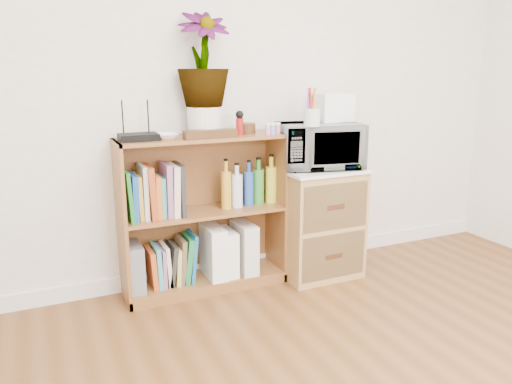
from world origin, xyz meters
TOP-DOWN VIEW (x-y plane):
  - skirting_board at (0.00, 2.24)m, footprint 4.00×0.02m
  - bookshelf at (-0.35, 2.10)m, footprint 1.00×0.30m
  - wicker_unit at (0.40, 2.02)m, footprint 0.50×0.45m
  - microwave at (0.40, 2.02)m, footprint 0.57×0.44m
  - pen_cup at (0.27, 1.90)m, footprint 0.10×0.10m
  - small_appliance at (0.54, 2.10)m, footprint 0.23×0.19m
  - router at (-0.72, 2.08)m, footprint 0.21×0.14m
  - white_bowl at (-0.57, 2.07)m, footprint 0.13×0.13m
  - plant_pot at (-0.32, 2.12)m, footprint 0.20×0.20m
  - potted_plant at (-0.32, 2.12)m, footprint 0.30×0.30m
  - trinket_box at (-0.33, 2.00)m, footprint 0.30×0.08m
  - kokeshi_doll at (-0.13, 2.06)m, footprint 0.04×0.04m
  - wooden_bowl at (-0.06, 2.11)m, footprint 0.11×0.11m
  - paint_jars at (0.07, 2.01)m, footprint 0.10×0.04m
  - file_box at (-0.78, 2.10)m, footprint 0.08×0.22m
  - magazine_holder_left at (-0.30, 2.09)m, footprint 0.10×0.26m
  - magazine_holder_mid at (-0.21, 2.09)m, footprint 0.09×0.23m
  - magazine_holder_right at (-0.09, 2.09)m, footprint 0.10×0.26m
  - cookbooks at (-0.65, 2.10)m, footprint 0.33×0.20m
  - liquor_bottles at (-0.04, 2.10)m, footprint 0.38×0.07m
  - lower_books at (-0.56, 2.10)m, footprint 0.29×0.19m

SIDE VIEW (x-z plane):
  - skirting_board at x=0.00m, z-range 0.00..0.10m
  - lower_books at x=-0.56m, z-range 0.05..0.35m
  - file_box at x=-0.78m, z-range 0.07..0.35m
  - magazine_holder_mid at x=-0.21m, z-range 0.07..0.36m
  - magazine_holder_right at x=-0.09m, z-range 0.07..0.39m
  - magazine_holder_left at x=-0.30m, z-range 0.07..0.39m
  - wicker_unit at x=0.40m, z-range 0.00..0.70m
  - bookshelf at x=-0.35m, z-range 0.00..0.95m
  - cookbooks at x=-0.65m, z-range 0.49..0.80m
  - liquor_bottles at x=-0.04m, z-range 0.49..0.79m
  - microwave at x=0.40m, z-range 0.72..1.00m
  - white_bowl at x=-0.57m, z-range 0.95..0.98m
  - router at x=-0.72m, z-range 0.95..0.99m
  - trinket_box at x=-0.33m, z-range 0.95..1.00m
  - paint_jars at x=0.07m, z-range 0.95..1.00m
  - wooden_bowl at x=-0.06m, z-range 0.95..1.01m
  - kokeshi_doll at x=-0.13m, z-range 0.95..1.05m
  - plant_pot at x=-0.32m, z-range 0.95..1.12m
  - pen_cup at x=0.27m, z-range 1.00..1.11m
  - small_appliance at x=0.54m, z-range 1.00..1.18m
  - potted_plant at x=-0.32m, z-range 1.12..1.65m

